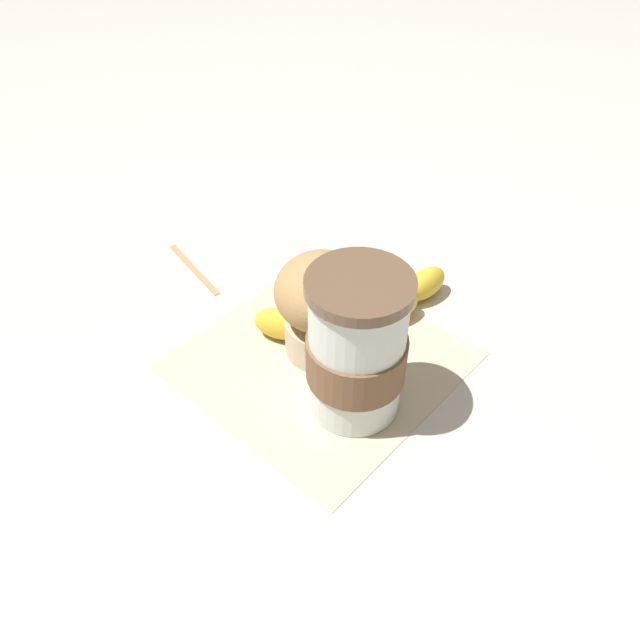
{
  "coord_description": "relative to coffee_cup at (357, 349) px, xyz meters",
  "views": [
    {
      "loc": [
        -0.26,
        0.32,
        0.43
      ],
      "look_at": [
        0.0,
        0.0,
        0.05
      ],
      "focal_mm": 35.0,
      "sensor_mm": 36.0,
      "label": 1
    }
  ],
  "objects": [
    {
      "name": "paper_napkin",
      "position": [
        0.06,
        -0.02,
        -0.07
      ],
      "size": [
        0.24,
        0.24,
        0.0
      ],
      "primitive_type": "cube",
      "rotation": [
        0.0,
        0.0,
        -0.04
      ],
      "color": "beige",
      "rests_on": "ground_plane"
    },
    {
      "name": "coffee_cup",
      "position": [
        0.0,
        0.0,
        0.0
      ],
      "size": [
        0.09,
        0.09,
        0.14
      ],
      "color": "silver",
      "rests_on": "paper_napkin"
    },
    {
      "name": "wooden_stirrer",
      "position": [
        0.26,
        -0.04,
        -0.07
      ],
      "size": [
        0.11,
        0.03,
        0.0
      ],
      "primitive_type": "cube",
      "rotation": [
        0.0,
        0.0,
        6.03
      ],
      "color": "tan",
      "rests_on": "ground_plane"
    },
    {
      "name": "ground_plane",
      "position": [
        0.06,
        -0.02,
        -0.07
      ],
      "size": [
        3.0,
        3.0,
        0.0
      ],
      "primitive_type": "plane",
      "color": "beige"
    },
    {
      "name": "banana",
      "position": [
        0.06,
        -0.09,
        -0.05
      ],
      "size": [
        0.13,
        0.19,
        0.03
      ],
      "color": "gold",
      "rests_on": "paper_napkin"
    },
    {
      "name": "muffin",
      "position": [
        0.07,
        -0.04,
        -0.01
      ],
      "size": [
        0.09,
        0.09,
        0.11
      ],
      "color": "beige",
      "rests_on": "paper_napkin"
    }
  ]
}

